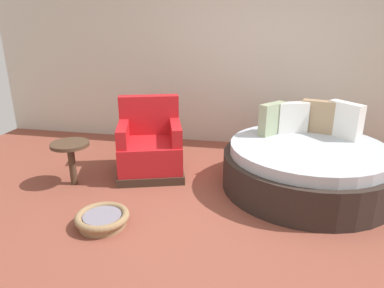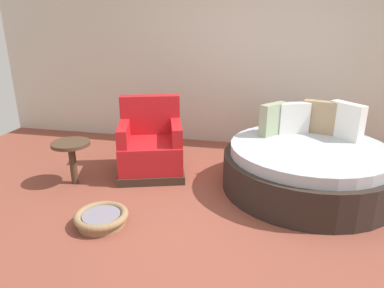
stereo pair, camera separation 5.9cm
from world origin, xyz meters
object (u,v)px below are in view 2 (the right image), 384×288
object	(u,v)px
red_armchair	(151,147)
side_table	(71,150)
round_daybed	(307,166)
pet_basket	(101,218)

from	to	relation	value
red_armchair	side_table	world-z (taller)	red_armchair
round_daybed	side_table	distance (m)	2.72
red_armchair	side_table	distance (m)	0.95
round_daybed	pet_basket	bearing A→B (deg)	-147.79
pet_basket	side_table	world-z (taller)	side_table
red_armchair	side_table	size ratio (longest dim) A/B	1.93
round_daybed	pet_basket	size ratio (longest dim) A/B	3.73
round_daybed	red_armchair	bearing A→B (deg)	177.92
side_table	pet_basket	bearing A→B (deg)	-46.84
red_armchair	side_table	xyz separation A→B (m)	(-0.79, -0.53, 0.10)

